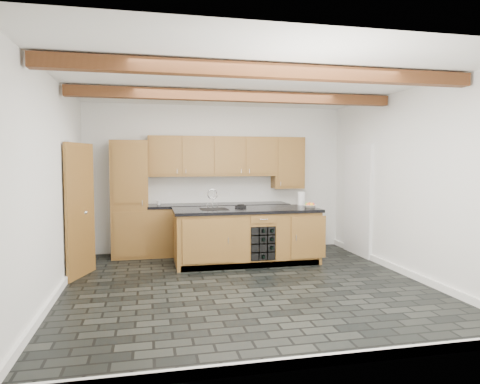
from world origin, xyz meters
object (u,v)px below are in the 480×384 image
at_px(island, 247,236).
at_px(kitchen_scale, 241,206).
at_px(fruit_bowl, 310,206).
at_px(paper_towel, 301,199).

bearing_deg(island, kitchen_scale, 118.59).
distance_m(fruit_bowl, paper_towel, 0.53).
relative_size(island, fruit_bowl, 10.60).
height_order(island, paper_towel, paper_towel).
bearing_deg(kitchen_scale, paper_towel, 13.96).
distance_m(kitchen_scale, paper_towel, 1.21).
bearing_deg(island, paper_towel, 18.20).
relative_size(island, paper_towel, 10.31).
bearing_deg(paper_towel, kitchen_scale, -169.30).
xyz_separation_m(island, fruit_bowl, (1.07, -0.16, 0.49)).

